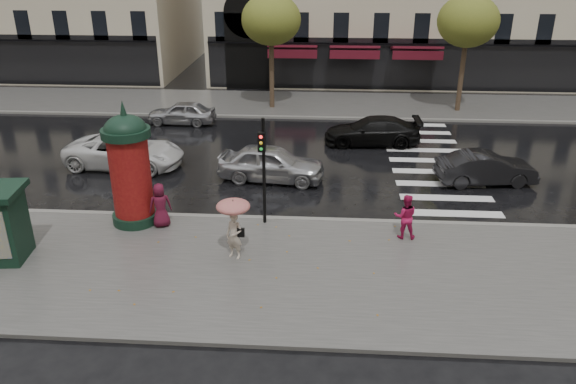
# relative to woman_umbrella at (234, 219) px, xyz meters

# --- Properties ---
(ground) EXTENTS (160.00, 160.00, 0.00)m
(ground) POSITION_rel_woman_umbrella_xyz_m (1.52, -0.17, -1.43)
(ground) COLOR black
(ground) RESTS_ON ground
(near_sidewalk) EXTENTS (90.00, 7.00, 0.12)m
(near_sidewalk) POSITION_rel_woman_umbrella_xyz_m (1.52, -0.67, -1.37)
(near_sidewalk) COLOR #474744
(near_sidewalk) RESTS_ON ground
(far_sidewalk) EXTENTS (90.00, 6.00, 0.12)m
(far_sidewalk) POSITION_rel_woman_umbrella_xyz_m (1.52, 18.83, -1.37)
(far_sidewalk) COLOR #474744
(far_sidewalk) RESTS_ON ground
(near_kerb) EXTENTS (90.00, 0.25, 0.14)m
(near_kerb) POSITION_rel_woman_umbrella_xyz_m (1.52, 2.83, -1.36)
(near_kerb) COLOR slate
(near_kerb) RESTS_ON ground
(far_kerb) EXTENTS (90.00, 0.25, 0.14)m
(far_kerb) POSITION_rel_woman_umbrella_xyz_m (1.52, 15.83, -1.36)
(far_kerb) COLOR slate
(far_kerb) RESTS_ON ground
(zebra_crossing) EXTENTS (3.60, 11.75, 0.01)m
(zebra_crossing) POSITION_rel_woman_umbrella_xyz_m (7.52, 9.43, -1.42)
(zebra_crossing) COLOR silver
(zebra_crossing) RESTS_ON ground
(tree_far_left) EXTENTS (3.40, 3.40, 6.64)m
(tree_far_left) POSITION_rel_woman_umbrella_xyz_m (-0.48, 17.83, 3.74)
(tree_far_left) COLOR #38281C
(tree_far_left) RESTS_ON ground
(tree_far_right) EXTENTS (3.40, 3.40, 6.64)m
(tree_far_right) POSITION_rel_woman_umbrella_xyz_m (10.52, 17.83, 3.74)
(tree_far_right) COLOR #38281C
(tree_far_right) RESTS_ON ground
(woman_umbrella) EXTENTS (1.03, 1.03, 1.99)m
(woman_umbrella) POSITION_rel_woman_umbrella_xyz_m (0.00, 0.00, 0.00)
(woman_umbrella) COLOR beige
(woman_umbrella) RESTS_ON near_sidewalk
(woman_red) EXTENTS (0.77, 0.62, 1.54)m
(woman_red) POSITION_rel_woman_umbrella_xyz_m (5.40, 1.64, -0.54)
(woman_red) COLOR #B8164D
(woman_red) RESTS_ON near_sidewalk
(man_burgundy) EXTENTS (0.89, 0.74, 1.57)m
(man_burgundy) POSITION_rel_woman_umbrella_xyz_m (-2.86, 1.95, -0.53)
(man_burgundy) COLOR #551126
(man_burgundy) RESTS_ON near_sidewalk
(morris_column) EXTENTS (1.62, 1.62, 4.36)m
(morris_column) POSITION_rel_woman_umbrella_xyz_m (-3.86, 2.23, 0.78)
(morris_column) COLOR black
(morris_column) RESTS_ON near_sidewalk
(traffic_light) EXTENTS (0.26, 0.36, 3.78)m
(traffic_light) POSITION_rel_woman_umbrella_xyz_m (0.66, 2.38, 0.98)
(traffic_light) COLOR black
(traffic_light) RESTS_ON near_sidewalk
(car_silver) EXTENTS (4.58, 2.26, 1.50)m
(car_silver) POSITION_rel_woman_umbrella_xyz_m (0.52, 6.64, -0.68)
(car_silver) COLOR #B6B7BB
(car_silver) RESTS_ON ground
(car_darkgrey) EXTENTS (4.16, 1.88, 1.32)m
(car_darkgrey) POSITION_rel_woman_umbrella_xyz_m (9.35, 6.85, -0.77)
(car_darkgrey) COLOR black
(car_darkgrey) RESTS_ON ground
(car_white) EXTENTS (5.34, 2.80, 1.43)m
(car_white) POSITION_rel_woman_umbrella_xyz_m (-6.08, 7.76, -0.71)
(car_white) COLOR silver
(car_white) RESTS_ON ground
(car_black) EXTENTS (4.72, 2.00, 1.36)m
(car_black) POSITION_rel_woman_umbrella_xyz_m (5.05, 11.60, -0.75)
(car_black) COLOR black
(car_black) RESTS_ON ground
(car_far_silver) EXTENTS (3.73, 1.59, 1.26)m
(car_far_silver) POSITION_rel_woman_umbrella_xyz_m (-5.15, 14.41, -0.80)
(car_far_silver) COLOR #A3A4A8
(car_far_silver) RESTS_ON ground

